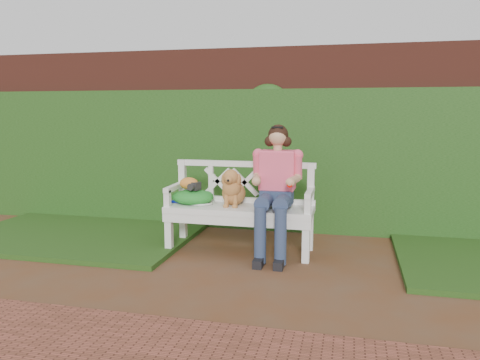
# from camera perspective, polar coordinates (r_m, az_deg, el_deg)

# --- Properties ---
(ground) EXTENTS (60.00, 60.00, 0.00)m
(ground) POSITION_cam_1_polar(r_m,az_deg,el_deg) (4.18, 4.05, -11.84)
(ground) COLOR #5A2F17
(brick_wall) EXTENTS (10.00, 0.30, 2.20)m
(brick_wall) POSITION_cam_1_polar(r_m,az_deg,el_deg) (5.82, 7.27, 4.95)
(brick_wall) COLOR maroon
(brick_wall) RESTS_ON ground
(ivy_hedge) EXTENTS (10.00, 0.18, 1.70)m
(ivy_hedge) POSITION_cam_1_polar(r_m,az_deg,el_deg) (5.62, 6.97, 2.28)
(ivy_hedge) COLOR #305A1F
(ivy_hedge) RESTS_ON ground
(grass_left) EXTENTS (2.60, 2.00, 0.05)m
(grass_left) POSITION_cam_1_polar(r_m,az_deg,el_deg) (5.83, -18.44, -6.12)
(grass_left) COLOR black
(grass_left) RESTS_ON ground
(garden_bench) EXTENTS (1.61, 0.69, 0.48)m
(garden_bench) POSITION_cam_1_polar(r_m,az_deg,el_deg) (4.86, 0.00, -5.96)
(garden_bench) COLOR silver
(garden_bench) RESTS_ON ground
(seated_woman) EXTENTS (0.65, 0.79, 1.25)m
(seated_woman) POSITION_cam_1_polar(r_m,az_deg,el_deg) (4.69, 4.48, -1.73)
(seated_woman) COLOR #EA4063
(seated_woman) RESTS_ON ground
(dog) EXTENTS (0.29, 0.37, 0.39)m
(dog) POSITION_cam_1_polar(r_m,az_deg,el_deg) (4.80, -0.84, -0.82)
(dog) COLOR #A67A33
(dog) RESTS_ON garden_bench
(tennis_racket) EXTENTS (0.54, 0.24, 0.03)m
(tennis_racket) POSITION_cam_1_polar(r_m,az_deg,el_deg) (4.93, -5.24, -2.77)
(tennis_racket) COLOR silver
(tennis_racket) RESTS_ON garden_bench
(green_bag) EXTENTS (0.55, 0.49, 0.15)m
(green_bag) POSITION_cam_1_polar(r_m,az_deg,el_deg) (4.93, -5.79, -2.04)
(green_bag) COLOR green
(green_bag) RESTS_ON garden_bench
(camera_item) EXTENTS (0.15, 0.13, 0.08)m
(camera_item) POSITION_cam_1_polar(r_m,az_deg,el_deg) (4.88, -5.66, -0.72)
(camera_item) COLOR #252525
(camera_item) RESTS_ON green_bag
(baseball_glove) EXTENTS (0.24, 0.20, 0.13)m
(baseball_glove) POSITION_cam_1_polar(r_m,az_deg,el_deg) (4.92, -6.24, -0.41)
(baseball_glove) COLOR orange
(baseball_glove) RESTS_ON green_bag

